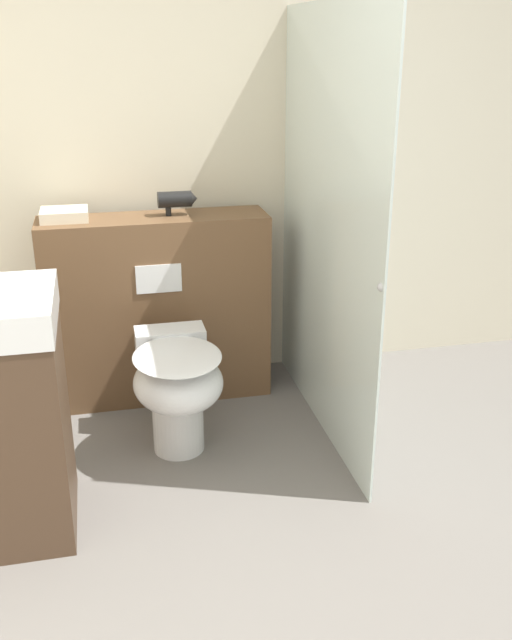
% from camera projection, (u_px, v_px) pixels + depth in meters
% --- Properties ---
extents(wall_back, '(8.00, 0.06, 2.50)m').
position_uv_depth(wall_back, '(208.00, 147.00, 3.68)').
color(wall_back, beige).
rests_on(wall_back, ground_plane).
extents(partition_panel, '(1.13, 0.31, 0.96)m').
position_uv_depth(partition_panel, '(158.00, 309.00, 3.65)').
color(partition_panel, brown).
rests_on(partition_panel, ground_plane).
extents(shower_glass, '(0.04, 1.41, 1.93)m').
position_uv_depth(shower_glass, '(326.00, 232.00, 3.20)').
color(shower_glass, silver).
rests_on(shower_glass, ground_plane).
extents(toilet, '(0.39, 0.59, 0.52)m').
position_uv_depth(toilet, '(177.00, 385.00, 3.16)').
color(toilet, white).
rests_on(toilet, ground_plane).
extents(hair_drier, '(0.19, 0.08, 0.12)m').
position_uv_depth(hair_drier, '(176.00, 200.00, 3.48)').
color(hair_drier, black).
rests_on(hair_drier, partition_panel).
extents(folded_towel, '(0.22, 0.20, 0.05)m').
position_uv_depth(folded_towel, '(64.00, 215.00, 3.41)').
color(folded_towel, beige).
rests_on(folded_towel, partition_panel).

